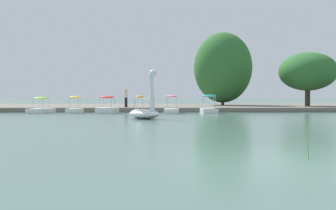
{
  "coord_description": "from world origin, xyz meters",
  "views": [
    {
      "loc": [
        -2.36,
        -8.16,
        1.43
      ],
      "look_at": [
        -2.16,
        19.69,
        0.78
      ],
      "focal_mm": 40.47,
      "sensor_mm": 36.0,
      "label": 1
    }
  ],
  "objects": [
    {
      "name": "ground_plane",
      "position": [
        0.0,
        0.0,
        0.0
      ],
      "size": [
        468.3,
        468.3,
        0.0
      ],
      "primitive_type": "plane",
      "color": "#47665B"
    },
    {
      "name": "shore_bank_far",
      "position": [
        0.0,
        34.49,
        0.2
      ],
      "size": [
        138.89,
        18.64,
        0.41
      ],
      "primitive_type": "cube",
      "color": "#6B665B",
      "rests_on": "ground_plane"
    },
    {
      "name": "person_on_path",
      "position": [
        -5.99,
        26.78,
        1.3
      ],
      "size": [
        0.28,
        0.28,
        1.7
      ],
      "color": "black",
      "rests_on": "shore_bank_far"
    },
    {
      "name": "pedal_boat_pink",
      "position": [
        -1.83,
        23.23,
        0.43
      ],
      "size": [
        1.29,
        2.38,
        1.53
      ],
      "color": "white",
      "rests_on": "ground_plane"
    },
    {
      "name": "tree_broadleaf_left",
      "position": [
        12.32,
        30.71,
        3.96
      ],
      "size": [
        7.44,
        7.45,
        5.54
      ],
      "color": "#423323",
      "rests_on": "shore_bank_far"
    },
    {
      "name": "pedal_boat_lime",
      "position": [
        -12.82,
        23.64,
        0.39
      ],
      "size": [
        1.84,
        2.55,
        1.37
      ],
      "color": "white",
      "rests_on": "ground_plane"
    },
    {
      "name": "pedal_boat_red",
      "position": [
        -7.2,
        23.37,
        0.41
      ],
      "size": [
        1.7,
        2.4,
        1.46
      ],
      "color": "white",
      "rests_on": "ground_plane"
    },
    {
      "name": "swan_boat",
      "position": [
        -3.65,
        15.72,
        0.53
      ],
      "size": [
        2.75,
        2.91,
        3.06
      ],
      "color": "white",
      "rests_on": "ground_plane"
    },
    {
      "name": "pedal_boat_orange",
      "position": [
        -4.51,
        23.55,
        0.45
      ],
      "size": [
        1.15,
        1.82,
        1.49
      ],
      "color": "white",
      "rests_on": "ground_plane"
    },
    {
      "name": "tree_willow_near_path",
      "position": [
        4.23,
        35.19,
        4.71
      ],
      "size": [
        7.91,
        7.69,
        8.32
      ],
      "color": "#4C3823",
      "rests_on": "shore_bank_far"
    },
    {
      "name": "pedal_boat_teal",
      "position": [
        1.29,
        23.46,
        0.45
      ],
      "size": [
        1.31,
        2.37,
        1.56
      ],
      "color": "white",
      "rests_on": "ground_plane"
    },
    {
      "name": "pedal_boat_yellow",
      "position": [
        -9.93,
        23.46,
        0.39
      ],
      "size": [
        1.13,
        1.82,
        1.45
      ],
      "color": "white",
      "rests_on": "ground_plane"
    }
  ]
}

